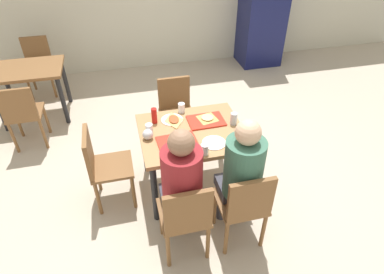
{
  "coord_description": "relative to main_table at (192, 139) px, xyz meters",
  "views": [
    {
      "loc": [
        -0.61,
        -2.48,
        2.58
      ],
      "look_at": [
        0.0,
        0.0,
        0.65
      ],
      "focal_mm": 30.68,
      "sensor_mm": 36.0,
      "label": 1
    }
  ],
  "objects": [
    {
      "name": "ground_plane",
      "position": [
        0.0,
        0.0,
        -0.63
      ],
      "size": [
        10.0,
        10.0,
        0.02
      ],
      "primitive_type": "cube",
      "color": "#B7A893"
    },
    {
      "name": "foil_bundle",
      "position": [
        -0.43,
        -0.02,
        0.15
      ],
      "size": [
        0.1,
        0.1,
        0.1
      ],
      "primitive_type": "sphere",
      "color": "silver",
      "rests_on": "main_table"
    },
    {
      "name": "tray_red_near",
      "position": [
        -0.18,
        -0.15,
        0.11
      ],
      "size": [
        0.37,
        0.28,
        0.02
      ],
      "primitive_type": "cube",
      "rotation": [
        0.0,
        0.0,
        0.05
      ],
      "color": "red",
      "rests_on": "main_table"
    },
    {
      "name": "tray_red_far",
      "position": [
        0.18,
        0.13,
        0.11
      ],
      "size": [
        0.36,
        0.26,
        0.02
      ],
      "primitive_type": "cube",
      "rotation": [
        0.0,
        0.0,
        0.01
      ],
      "color": "red",
      "rests_on": "main_table"
    },
    {
      "name": "pizza_slice_c",
      "position": [
        -0.14,
        0.21,
        0.12
      ],
      "size": [
        0.14,
        0.22,
        0.02
      ],
      "color": "#DBAD60",
      "rests_on": "paper_plate_center"
    },
    {
      "name": "background_table",
      "position": [
        -1.77,
        1.88,
        -0.02
      ],
      "size": [
        0.9,
        0.7,
        0.73
      ],
      "color": "brown",
      "rests_on": "ground_plane"
    },
    {
      "name": "chair_near_right",
      "position": [
        0.25,
        -0.81,
        -0.12
      ],
      "size": [
        0.4,
        0.4,
        0.85
      ],
      "color": "brown",
      "rests_on": "ground_plane"
    },
    {
      "name": "paper_plate_center",
      "position": [
        -0.15,
        0.23,
        0.11
      ],
      "size": [
        0.22,
        0.22,
        0.01
      ],
      "primitive_type": "cylinder",
      "color": "white",
      "rests_on": "main_table"
    },
    {
      "name": "plastic_cup_b",
      "position": [
        0.03,
        -0.36,
        0.15
      ],
      "size": [
        0.07,
        0.07,
        0.1
      ],
      "primitive_type": "cylinder",
      "color": "white",
      "rests_on": "main_table"
    },
    {
      "name": "drink_fridge",
      "position": [
        1.95,
        2.85,
        0.33
      ],
      "size": [
        0.7,
        0.6,
        1.9
      ],
      "primitive_type": "cube",
      "color": "#14194C",
      "rests_on": "ground_plane"
    },
    {
      "name": "soda_can",
      "position": [
        0.43,
        0.02,
        0.16
      ],
      "size": [
        0.07,
        0.07,
        0.12
      ],
      "primitive_type": "cylinder",
      "color": "#B7BCC6",
      "rests_on": "main_table"
    },
    {
      "name": "background_chair_far",
      "position": [
        -1.77,
        2.61,
        -0.12
      ],
      "size": [
        0.4,
        0.4,
        0.85
      ],
      "color": "brown",
      "rests_on": "ground_plane"
    },
    {
      "name": "plastic_cup_a",
      "position": [
        -0.03,
        0.36,
        0.15
      ],
      "size": [
        0.07,
        0.07,
        0.1
      ],
      "primitive_type": "cylinder",
      "color": "white",
      "rests_on": "main_table"
    },
    {
      "name": "chair_left_end",
      "position": [
        -0.89,
        0.0,
        -0.12
      ],
      "size": [
        0.4,
        0.4,
        0.85
      ],
      "color": "brown",
      "rests_on": "ground_plane"
    },
    {
      "name": "condiment_bottle",
      "position": [
        -0.33,
        0.23,
        0.18
      ],
      "size": [
        0.06,
        0.06,
        0.16
      ],
      "primitive_type": "cylinder",
      "color": "red",
      "rests_on": "main_table"
    },
    {
      "name": "background_chair_near",
      "position": [
        -1.77,
        1.14,
        -0.12
      ],
      "size": [
        0.4,
        0.4,
        0.85
      ],
      "color": "brown",
      "rests_on": "ground_plane"
    },
    {
      "name": "pizza_slice_b",
      "position": [
        0.2,
        0.15,
        0.13
      ],
      "size": [
        0.25,
        0.25,
        0.02
      ],
      "color": "tan",
      "rests_on": "tray_red_far"
    },
    {
      "name": "chair_near_left",
      "position": [
        -0.25,
        -0.81,
        -0.12
      ],
      "size": [
        0.4,
        0.4,
        0.85
      ],
      "color": "brown",
      "rests_on": "ground_plane"
    },
    {
      "name": "person_in_red",
      "position": [
        -0.25,
        -0.67,
        0.12
      ],
      "size": [
        0.32,
        0.42,
        1.26
      ],
      "color": "#383842",
      "rests_on": "ground_plane"
    },
    {
      "name": "chair_far_side",
      "position": [
        0.0,
        0.81,
        -0.12
      ],
      "size": [
        0.4,
        0.4,
        0.85
      ],
      "color": "brown",
      "rests_on": "ground_plane"
    },
    {
      "name": "paper_plate_near_edge",
      "position": [
        0.15,
        -0.23,
        0.11
      ],
      "size": [
        0.22,
        0.22,
        0.01
      ],
      "primitive_type": "cylinder",
      "color": "white",
      "rests_on": "main_table"
    },
    {
      "name": "plastic_cup_c",
      "position": [
        -0.4,
        0.06,
        0.15
      ],
      "size": [
        0.07,
        0.07,
        0.1
      ],
      "primitive_type": "cylinder",
      "color": "white",
      "rests_on": "main_table"
    },
    {
      "name": "person_in_brown_jacket",
      "position": [
        0.25,
        -0.67,
        0.12
      ],
      "size": [
        0.32,
        0.42,
        1.26
      ],
      "color": "#383842",
      "rests_on": "ground_plane"
    },
    {
      "name": "main_table",
      "position": [
        0.0,
        0.0,
        0.0
      ],
      "size": [
        1.0,
        0.84,
        0.73
      ],
      "color": "#9E7247",
      "rests_on": "ground_plane"
    },
    {
      "name": "pizza_slice_a",
      "position": [
        -0.15,
        -0.12,
        0.13
      ],
      "size": [
        0.21,
        0.19,
        0.02
      ],
      "color": "tan",
      "rests_on": "tray_red_near"
    }
  ]
}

